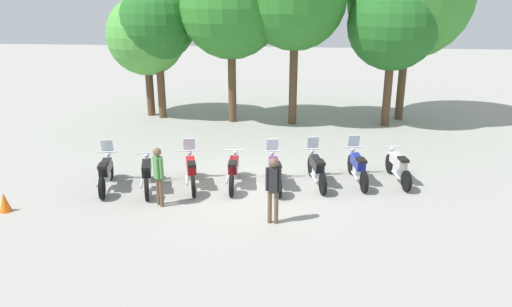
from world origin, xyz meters
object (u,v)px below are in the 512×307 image
object	(u,v)px
motorcycle_4	(275,171)
motorcycle_6	(357,166)
person_1	(273,185)
person_0	(158,172)
tree_0	(146,36)
motorcycle_5	(317,168)
tree_2	(231,8)
motorcycle_0	(106,172)
motorcycle_7	(398,166)
tree_4	(393,25)
motorcycle_1	(147,174)
traffic_cone	(5,202)
motorcycle_3	(234,170)
tree_1	(157,24)
motorcycle_2	(191,170)

from	to	relation	value
motorcycle_4	motorcycle_6	bearing A→B (deg)	-87.39
motorcycle_4	person_1	size ratio (longest dim) A/B	1.21
person_0	tree_0	world-z (taller)	tree_0
motorcycle_5	tree_0	world-z (taller)	tree_0
person_0	tree_2	xyz separation A→B (m)	(0.60, 9.42, 4.05)
motorcycle_0	motorcycle_7	xyz separation A→B (m)	(8.91, 1.51, -0.01)
motorcycle_5	tree_4	world-z (taller)	tree_4
tree_0	motorcycle_6	bearing A→B (deg)	-40.42
motorcycle_1	motorcycle_7	distance (m)	7.78
motorcycle_1	motorcycle_7	xyz separation A→B (m)	(7.63, 1.48, 0.00)
tree_0	traffic_cone	size ratio (longest dim) A/B	10.20
motorcycle_3	traffic_cone	distance (m)	6.42
motorcycle_0	tree_1	distance (m)	9.57
motorcycle_2	motorcycle_5	xyz separation A→B (m)	(3.82, 0.58, 0.00)
motorcycle_1	tree_0	xyz separation A→B (m)	(-2.79, 9.08, 3.27)
person_1	motorcycle_7	bearing A→B (deg)	136.01
tree_4	tree_0	bearing A→B (deg)	176.27
motorcycle_3	motorcycle_6	xyz separation A→B (m)	(3.81, 0.72, 0.01)
tree_1	tree_2	size ratio (longest dim) A/B	0.84
traffic_cone	tree_1	bearing A→B (deg)	83.27
motorcycle_7	person_1	distance (m)	5.00
motorcycle_1	motorcycle_3	xyz separation A→B (m)	(2.55, 0.57, 0.00)
motorcycle_4	motorcycle_7	xyz separation A→B (m)	(3.82, 0.86, -0.01)
motorcycle_2	person_0	distance (m)	1.66
tree_4	motorcycle_0	bearing A→B (deg)	-138.61
traffic_cone	motorcycle_2	bearing A→B (deg)	26.67
person_0	person_1	bearing A→B (deg)	120.64
motorcycle_3	motorcycle_1	bearing A→B (deg)	98.55
motorcycle_3	traffic_cone	xyz separation A→B (m)	(-5.91, -2.50, -0.23)
motorcycle_1	motorcycle_5	bearing A→B (deg)	-95.94
motorcycle_1	tree_2	size ratio (longest dim) A/B	0.29
motorcycle_4	person_0	xyz separation A→B (m)	(-3.09, -1.72, 0.48)
motorcycle_4	motorcycle_7	size ratio (longest dim) A/B	0.99
motorcycle_5	motorcycle_7	size ratio (longest dim) A/B	0.99
motorcycle_2	tree_4	distance (m)	11.28
motorcycle_2	motorcycle_5	world-z (taller)	same
motorcycle_1	motorcycle_7	bearing A→B (deg)	-95.81
motorcycle_7	tree_0	bearing A→B (deg)	44.56
motorcycle_7	motorcycle_4	bearing A→B (deg)	93.37
motorcycle_7	tree_1	world-z (taller)	tree_1
person_1	motorcycle_3	bearing A→B (deg)	-146.01
motorcycle_0	motorcycle_4	size ratio (longest dim) A/B	1.00
motorcycle_3	tree_0	size ratio (longest dim) A/B	0.39
person_0	tree_1	distance (m)	10.74
tree_0	tree_1	size ratio (longest dim) A/B	0.92
motorcycle_0	tree_4	distance (m)	13.27
motorcycle_2	motorcycle_4	distance (m)	2.56
motorcycle_2	motorcycle_6	size ratio (longest dim) A/B	0.98
person_0	motorcycle_6	bearing A→B (deg)	156.64
motorcycle_4	tree_0	world-z (taller)	tree_0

